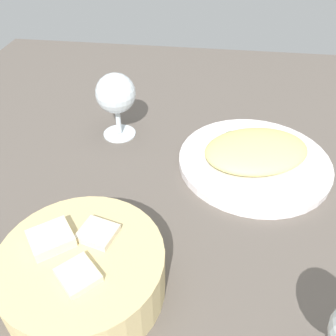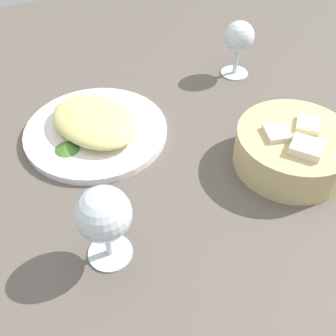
{
  "view_description": "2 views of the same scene",
  "coord_description": "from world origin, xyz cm",
  "px_view_note": "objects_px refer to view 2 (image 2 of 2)",
  "views": [
    {
      "loc": [
        5.61,
        39.02,
        41.4
      ],
      "look_at": [
        11.88,
        -6.53,
        4.06
      ],
      "focal_mm": 39.0,
      "sensor_mm": 36.0,
      "label": 1
    },
    {
      "loc": [
        56.55,
        -27.05,
        50.12
      ],
      "look_at": [
        16.44,
        -8.27,
        5.51
      ],
      "focal_mm": 42.82,
      "sensor_mm": 36.0,
      "label": 2
    }
  ],
  "objects_px": {
    "bread_basket": "(293,149)",
    "plate": "(96,131)",
    "wine_glass_near": "(104,217)",
    "wine_glass_far": "(239,40)"
  },
  "relations": [
    {
      "from": "bread_basket",
      "to": "plate",
      "type": "bearing_deg",
      "value": -127.93
    },
    {
      "from": "plate",
      "to": "bread_basket",
      "type": "relative_size",
      "value": 1.36
    },
    {
      "from": "bread_basket",
      "to": "wine_glass_near",
      "type": "relative_size",
      "value": 1.53
    },
    {
      "from": "plate",
      "to": "wine_glass_near",
      "type": "xyz_separation_m",
      "value": [
        0.27,
        -0.06,
        0.08
      ]
    },
    {
      "from": "plate",
      "to": "wine_glass_far",
      "type": "height_order",
      "value": "wine_glass_far"
    },
    {
      "from": "wine_glass_near",
      "to": "wine_glass_far",
      "type": "height_order",
      "value": "wine_glass_near"
    },
    {
      "from": "plate",
      "to": "wine_glass_far",
      "type": "bearing_deg",
      "value": 101.43
    },
    {
      "from": "wine_glass_near",
      "to": "bread_basket",
      "type": "bearing_deg",
      "value": 96.95
    },
    {
      "from": "bread_basket",
      "to": "wine_glass_far",
      "type": "xyz_separation_m",
      "value": [
        -0.29,
        0.07,
        0.05
      ]
    },
    {
      "from": "bread_basket",
      "to": "wine_glass_far",
      "type": "relative_size",
      "value": 1.61
    }
  ]
}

